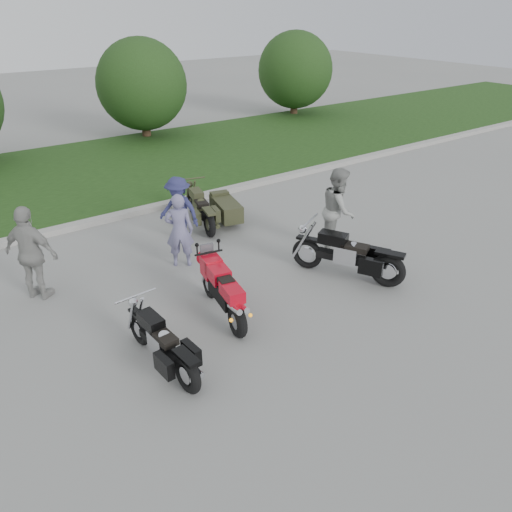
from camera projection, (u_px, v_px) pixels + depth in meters
ground at (259, 318)px, 9.18m from camera, size 80.00×80.00×0.00m
curb at (129, 213)px, 13.47m from camera, size 60.00×0.30×0.15m
grass_strip at (79, 175)px, 16.47m from camera, size 60.00×8.00×0.14m
tree_mid_right at (142, 85)px, 20.00m from camera, size 3.60×3.60×4.00m
tree_far_right at (295, 70)px, 24.16m from camera, size 3.60×3.60×4.00m
sportbike_red at (223, 290)px, 8.97m from camera, size 0.61×2.00×0.95m
cruiser_left at (164, 347)px, 7.74m from camera, size 0.42×2.10×0.81m
cruiser_right at (351, 257)px, 10.29m from camera, size 1.26×2.25×0.94m
cruiser_sidecar at (216, 209)px, 12.86m from camera, size 1.39×2.18×0.85m
person_stripe at (179, 230)px, 10.65m from camera, size 0.72×0.65×1.65m
person_grey at (338, 210)px, 11.32m from camera, size 1.19×1.19×1.94m
person_denim at (179, 210)px, 11.70m from camera, size 1.03×1.21×1.63m
person_back at (32, 254)px, 9.41m from camera, size 1.05×1.15×1.89m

